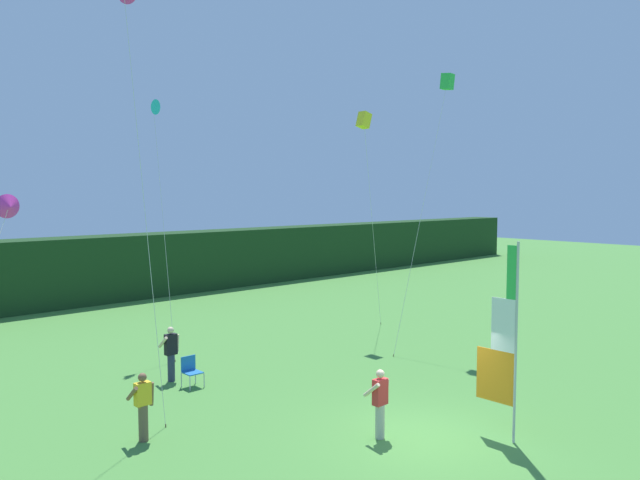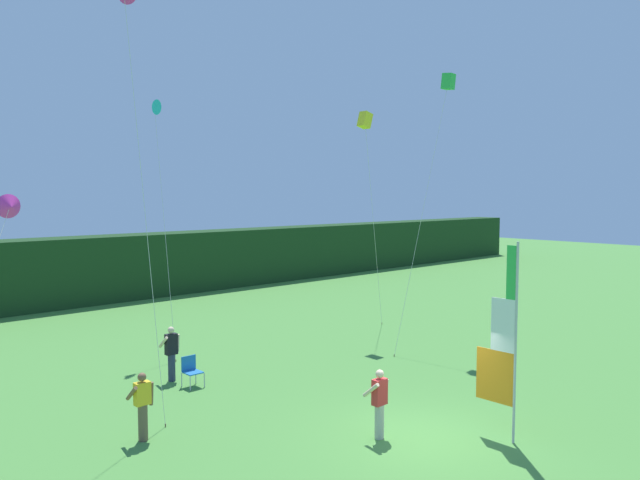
{
  "view_description": "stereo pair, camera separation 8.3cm",
  "coord_description": "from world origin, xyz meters",
  "px_view_note": "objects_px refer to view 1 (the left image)",
  "views": [
    {
      "loc": [
        -11.23,
        -8.51,
        5.71
      ],
      "look_at": [
        0.15,
        3.6,
        4.45
      ],
      "focal_mm": 34.16,
      "sensor_mm": 36.0,
      "label": 1
    },
    {
      "loc": [
        -11.17,
        -8.57,
        5.71
      ],
      "look_at": [
        0.15,
        3.6,
        4.45
      ],
      "focal_mm": 34.16,
      "sensor_mm": 36.0,
      "label": 2
    }
  ],
  "objects_px": {
    "banner_flag": "(504,345)",
    "person_far_left": "(143,405)",
    "kite_cyan_delta_2": "(154,110)",
    "kite_yellow_box_4": "(364,122)",
    "kite_magenta_delta_0": "(9,207)",
    "folding_chair": "(191,369)",
    "kite_green_box_1": "(447,84)",
    "person_mid_field": "(380,402)",
    "person_near_banner": "(171,352)"
  },
  "relations": [
    {
      "from": "person_mid_field",
      "to": "kite_cyan_delta_2",
      "type": "distance_m",
      "value": 14.06
    },
    {
      "from": "kite_green_box_1",
      "to": "banner_flag",
      "type": "bearing_deg",
      "value": -136.65
    },
    {
      "from": "person_mid_field",
      "to": "folding_chair",
      "type": "xyz_separation_m",
      "value": [
        -1.18,
        6.4,
        -0.36
      ]
    },
    {
      "from": "person_mid_field",
      "to": "person_far_left",
      "type": "height_order",
      "value": "person_mid_field"
    },
    {
      "from": "person_near_banner",
      "to": "kite_green_box_1",
      "type": "bearing_deg",
      "value": -13.57
    },
    {
      "from": "person_mid_field",
      "to": "kite_magenta_delta_0",
      "type": "distance_m",
      "value": 11.92
    },
    {
      "from": "person_far_left",
      "to": "kite_green_box_1",
      "type": "height_order",
      "value": "kite_green_box_1"
    },
    {
      "from": "banner_flag",
      "to": "kite_cyan_delta_2",
      "type": "relative_size",
      "value": 0.5
    },
    {
      "from": "folding_chair",
      "to": "kite_green_box_1",
      "type": "height_order",
      "value": "kite_green_box_1"
    },
    {
      "from": "person_near_banner",
      "to": "person_far_left",
      "type": "height_order",
      "value": "person_near_banner"
    },
    {
      "from": "banner_flag",
      "to": "person_far_left",
      "type": "bearing_deg",
      "value": 137.56
    },
    {
      "from": "folding_chair",
      "to": "person_far_left",
      "type": "bearing_deg",
      "value": -136.79
    },
    {
      "from": "person_near_banner",
      "to": "person_far_left",
      "type": "xyz_separation_m",
      "value": [
        -2.75,
        -3.59,
        -0.04
      ]
    },
    {
      "from": "banner_flag",
      "to": "folding_chair",
      "type": "relative_size",
      "value": 5.22
    },
    {
      "from": "kite_magenta_delta_0",
      "to": "kite_yellow_box_4",
      "type": "distance_m",
      "value": 13.45
    },
    {
      "from": "banner_flag",
      "to": "person_near_banner",
      "type": "xyz_separation_m",
      "value": [
        -3.41,
        9.22,
        -1.33
      ]
    },
    {
      "from": "kite_magenta_delta_0",
      "to": "kite_cyan_delta_2",
      "type": "distance_m",
      "value": 6.81
    },
    {
      "from": "person_near_banner",
      "to": "kite_magenta_delta_0",
      "type": "xyz_separation_m",
      "value": [
        -3.66,
        2.62,
        4.42
      ]
    },
    {
      "from": "person_near_banner",
      "to": "kite_yellow_box_4",
      "type": "xyz_separation_m",
      "value": [
        9.21,
        0.56,
        7.73
      ]
    },
    {
      "from": "person_far_left",
      "to": "kite_cyan_delta_2",
      "type": "relative_size",
      "value": 0.17
    },
    {
      "from": "folding_chair",
      "to": "kite_yellow_box_4",
      "type": "height_order",
      "value": "kite_yellow_box_4"
    },
    {
      "from": "person_mid_field",
      "to": "kite_green_box_1",
      "type": "xyz_separation_m",
      "value": [
        9.14,
        4.71,
        9.01
      ]
    },
    {
      "from": "person_mid_field",
      "to": "person_far_left",
      "type": "xyz_separation_m",
      "value": [
        -4.1,
        3.65,
        -0.02
      ]
    },
    {
      "from": "person_far_left",
      "to": "person_mid_field",
      "type": "bearing_deg",
      "value": -41.66
    },
    {
      "from": "person_near_banner",
      "to": "folding_chair",
      "type": "distance_m",
      "value": 0.94
    },
    {
      "from": "kite_cyan_delta_2",
      "to": "kite_yellow_box_4",
      "type": "distance_m",
      "value": 8.22
    },
    {
      "from": "folding_chair",
      "to": "kite_green_box_1",
      "type": "relative_size",
      "value": 0.09
    },
    {
      "from": "banner_flag",
      "to": "person_far_left",
      "type": "xyz_separation_m",
      "value": [
        -6.16,
        5.63,
        -1.37
      ]
    },
    {
      "from": "folding_chair",
      "to": "kite_cyan_delta_2",
      "type": "relative_size",
      "value": 0.1
    },
    {
      "from": "person_near_banner",
      "to": "folding_chair",
      "type": "height_order",
      "value": "person_near_banner"
    },
    {
      "from": "banner_flag",
      "to": "kite_magenta_delta_0",
      "type": "distance_m",
      "value": 14.13
    },
    {
      "from": "folding_chair",
      "to": "kite_yellow_box_4",
      "type": "relative_size",
      "value": 0.1
    },
    {
      "from": "kite_cyan_delta_2",
      "to": "kite_green_box_1",
      "type": "bearing_deg",
      "value": -38.81
    },
    {
      "from": "kite_magenta_delta_0",
      "to": "person_mid_field",
      "type": "bearing_deg",
      "value": -63.04
    },
    {
      "from": "banner_flag",
      "to": "person_near_banner",
      "type": "bearing_deg",
      "value": 110.28
    },
    {
      "from": "person_far_left",
      "to": "kite_cyan_delta_2",
      "type": "xyz_separation_m",
      "value": [
        4.67,
        7.95,
        7.95
      ]
    },
    {
      "from": "folding_chair",
      "to": "kite_yellow_box_4",
      "type": "distance_m",
      "value": 12.23
    },
    {
      "from": "kite_cyan_delta_2",
      "to": "person_far_left",
      "type": "bearing_deg",
      "value": -120.44
    },
    {
      "from": "kite_magenta_delta_0",
      "to": "kite_green_box_1",
      "type": "xyz_separation_m",
      "value": [
        14.15,
        -5.15,
        4.57
      ]
    },
    {
      "from": "kite_cyan_delta_2",
      "to": "kite_yellow_box_4",
      "type": "bearing_deg",
      "value": -27.49
    },
    {
      "from": "banner_flag",
      "to": "person_far_left",
      "type": "height_order",
      "value": "banner_flag"
    },
    {
      "from": "kite_magenta_delta_0",
      "to": "kite_cyan_delta_2",
      "type": "xyz_separation_m",
      "value": [
        5.58,
        1.74,
        3.49
      ]
    },
    {
      "from": "person_mid_field",
      "to": "folding_chair",
      "type": "height_order",
      "value": "person_mid_field"
    },
    {
      "from": "banner_flag",
      "to": "folding_chair",
      "type": "xyz_separation_m",
      "value": [
        -3.23,
        8.38,
        -1.71
      ]
    },
    {
      "from": "kite_green_box_1",
      "to": "kite_cyan_delta_2",
      "type": "relative_size",
      "value": 1.12
    },
    {
      "from": "person_mid_field",
      "to": "kite_yellow_box_4",
      "type": "height_order",
      "value": "kite_yellow_box_4"
    },
    {
      "from": "banner_flag",
      "to": "kite_cyan_delta_2",
      "type": "height_order",
      "value": "kite_cyan_delta_2"
    },
    {
      "from": "folding_chair",
      "to": "kite_cyan_delta_2",
      "type": "height_order",
      "value": "kite_cyan_delta_2"
    },
    {
      "from": "person_near_banner",
      "to": "kite_yellow_box_4",
      "type": "relative_size",
      "value": 0.19
    },
    {
      "from": "kite_cyan_delta_2",
      "to": "kite_yellow_box_4",
      "type": "relative_size",
      "value": 1.02
    }
  ]
}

